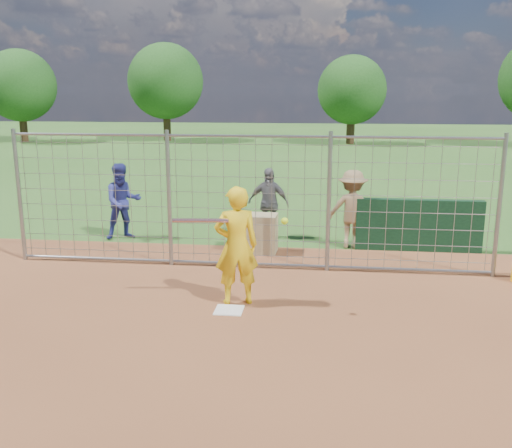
# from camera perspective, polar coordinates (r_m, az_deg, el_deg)

# --- Properties ---
(ground) EXTENTS (100.00, 100.00, 0.00)m
(ground) POSITION_cam_1_polar(r_m,az_deg,el_deg) (9.07, -2.51, -8.20)
(ground) COLOR #2D591E
(ground) RESTS_ON ground
(infield_dirt) EXTENTS (18.00, 18.00, 0.00)m
(infield_dirt) POSITION_cam_1_polar(r_m,az_deg,el_deg) (6.42, -7.01, -17.90)
(infield_dirt) COLOR brown
(infield_dirt) RESTS_ON ground
(home_plate) EXTENTS (0.43, 0.43, 0.02)m
(home_plate) POSITION_cam_1_polar(r_m,az_deg,el_deg) (8.88, -2.71, -8.61)
(home_plate) COLOR silver
(home_plate) RESTS_ON ground
(dugout_wall) EXTENTS (2.60, 0.20, 1.10)m
(dugout_wall) POSITION_cam_1_polar(r_m,az_deg,el_deg) (12.41, 15.95, -0.13)
(dugout_wall) COLOR #11381E
(dugout_wall) RESTS_ON ground
(batter) EXTENTS (0.79, 0.63, 1.89)m
(batter) POSITION_cam_1_polar(r_m,az_deg,el_deg) (8.90, -1.98, -2.19)
(batter) COLOR yellow
(batter) RESTS_ON ground
(bystander_a) EXTENTS (1.05, 0.97, 1.72)m
(bystander_a) POSITION_cam_1_polar(r_m,az_deg,el_deg) (13.22, -13.18, 2.21)
(bystander_a) COLOR navy
(bystander_a) RESTS_ON ground
(bystander_b) EXTENTS (1.01, 0.57, 1.62)m
(bystander_b) POSITION_cam_1_polar(r_m,az_deg,el_deg) (12.92, 1.24, 2.09)
(bystander_b) COLOR slate
(bystander_b) RESTS_ON ground
(bystander_c) EXTENTS (1.11, 0.67, 1.68)m
(bystander_c) POSITION_cam_1_polar(r_m,az_deg,el_deg) (12.29, 9.58, 1.46)
(bystander_c) COLOR olive
(bystander_c) RESTS_ON ground
(equipment_bin) EXTENTS (0.82, 0.58, 0.80)m
(equipment_bin) POSITION_cam_1_polar(r_m,az_deg,el_deg) (11.88, 0.16, -0.93)
(equipment_bin) COLOR tan
(equipment_bin) RESTS_ON ground
(equipment_in_play) EXTENTS (1.78, 0.34, 0.16)m
(equipment_in_play) POSITION_cam_1_polar(r_m,az_deg,el_deg) (8.60, -3.60, 0.35)
(equipment_in_play) COLOR silver
(equipment_in_play) RESTS_ON ground
(backstop_fence) EXTENTS (9.08, 0.08, 2.60)m
(backstop_fence) POSITION_cam_1_polar(r_m,az_deg,el_deg) (10.62, -0.84, 2.10)
(backstop_fence) COLOR gray
(backstop_fence) RESTS_ON ground
(tree_line) EXTENTS (44.66, 6.72, 6.48)m
(tree_line) POSITION_cam_1_polar(r_m,az_deg,el_deg) (36.50, 9.80, 13.73)
(tree_line) COLOR #3F2B19
(tree_line) RESTS_ON ground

